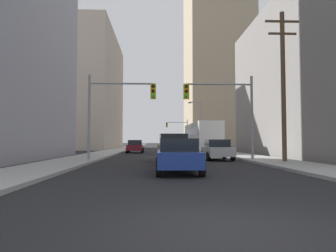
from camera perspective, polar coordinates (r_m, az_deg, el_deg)
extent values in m
plane|color=black|center=(5.22, 10.31, -18.54)|extent=(400.00, 400.00, 0.00)
cube|color=#9E9E99|center=(55.20, -8.13, -4.18)|extent=(3.19, 160.00, 0.15)
cube|color=#9E9E99|center=(55.47, 5.75, -4.19)|extent=(3.19, 160.00, 0.15)
cube|color=silver|center=(35.23, 6.34, -1.93)|extent=(2.76, 11.55, 2.90)
cube|color=black|center=(35.07, 4.30, -1.08)|extent=(0.26, 10.58, 0.80)
cube|color=red|center=(35.06, 4.30, -2.88)|extent=(0.26, 10.58, 0.28)
cylinder|color=black|center=(39.08, 3.75, -4.15)|extent=(0.32, 1.00, 1.00)
cylinder|color=black|center=(39.40, 7.16, -4.13)|extent=(0.32, 1.00, 1.00)
cylinder|color=black|center=(31.89, 5.13, -4.45)|extent=(0.32, 1.00, 1.00)
cylinder|color=black|center=(32.27, 9.28, -4.41)|extent=(0.32, 1.00, 1.00)
cube|color=#C6B793|center=(19.79, 1.14, -4.60)|extent=(2.20, 5.47, 0.80)
cube|color=black|center=(20.75, 0.97, -2.45)|extent=(1.87, 1.87, 0.70)
cube|color=black|center=(18.43, 1.39, -3.34)|extent=(1.85, 2.44, 0.10)
cylinder|color=black|center=(21.50, -1.71, -5.53)|extent=(0.28, 0.80, 0.80)
cylinder|color=black|center=(21.60, 3.41, -5.51)|extent=(0.28, 0.80, 0.80)
cylinder|color=black|center=(18.05, -1.59, -6.05)|extent=(0.28, 0.80, 0.80)
cylinder|color=black|center=(18.17, 4.51, -6.02)|extent=(0.28, 0.80, 0.80)
cube|color=navy|center=(13.46, 1.88, -6.11)|extent=(1.85, 4.22, 0.65)
cube|color=black|center=(13.29, 1.92, -3.56)|extent=(1.61, 1.92, 0.55)
cylinder|color=black|center=(14.78, -1.87, -7.07)|extent=(0.22, 0.64, 0.64)
cylinder|color=black|center=(14.90, 4.84, -7.03)|extent=(0.22, 0.64, 0.64)
cylinder|color=black|center=(12.10, -1.77, -8.02)|extent=(0.22, 0.64, 0.64)
cylinder|color=black|center=(12.24, 6.42, -7.94)|extent=(0.22, 0.64, 0.64)
cube|color=#B7BABF|center=(23.03, 9.13, -4.70)|extent=(1.86, 4.22, 0.65)
cube|color=black|center=(22.87, 9.19, -3.21)|extent=(1.61, 1.92, 0.55)
cylinder|color=black|center=(24.22, 6.49, -5.40)|extent=(0.22, 0.64, 0.64)
cylinder|color=black|center=(24.54, 10.50, -5.33)|extent=(0.22, 0.64, 0.64)
cylinder|color=black|center=(21.57, 7.58, -5.71)|extent=(0.22, 0.64, 0.64)
cylinder|color=black|center=(21.93, 12.06, -5.62)|extent=(0.22, 0.64, 0.64)
cube|color=maroon|center=(36.21, -6.17, -4.02)|extent=(1.82, 4.21, 0.65)
cube|color=black|center=(36.05, -6.18, -3.07)|extent=(1.59, 1.91, 0.55)
cylinder|color=black|center=(37.62, -7.35, -4.46)|extent=(0.22, 0.64, 0.64)
cylinder|color=black|center=(37.51, -4.71, -4.48)|extent=(0.22, 0.64, 0.64)
cylinder|color=black|center=(34.94, -7.74, -4.59)|extent=(0.22, 0.64, 0.64)
cylinder|color=black|center=(34.82, -4.90, -4.61)|extent=(0.22, 0.64, 0.64)
cylinder|color=gray|center=(21.56, -14.60, 1.48)|extent=(0.18, 0.18, 6.00)
cylinder|color=gray|center=(21.51, -8.72, 7.89)|extent=(4.40, 0.12, 0.12)
cube|color=gold|center=(21.29, -2.80, 6.54)|extent=(0.38, 0.30, 1.05)
sphere|color=black|center=(21.18, -2.80, 7.52)|extent=(0.24, 0.24, 0.24)
sphere|color=black|center=(21.12, -2.80, 6.61)|extent=(0.24, 0.24, 0.24)
sphere|color=#19D833|center=(21.07, -2.80, 5.70)|extent=(0.24, 0.24, 0.24)
cylinder|color=gray|center=(22.12, 15.50, 1.39)|extent=(0.18, 0.18, 6.00)
cylinder|color=gray|center=(21.83, 9.57, 7.73)|extent=(4.63, 0.12, 0.12)
cube|color=gold|center=(21.39, 3.45, 6.49)|extent=(0.38, 0.30, 1.05)
sphere|color=black|center=(21.28, 3.50, 7.47)|extent=(0.24, 0.24, 0.24)
sphere|color=black|center=(21.22, 3.50, 6.56)|extent=(0.24, 0.24, 0.24)
sphere|color=#19D833|center=(21.17, 3.50, 5.66)|extent=(0.24, 0.24, 0.24)
cylinder|color=gray|center=(65.34, 3.64, -1.42)|extent=(0.18, 0.18, 6.00)
cylinder|color=gray|center=(65.25, 1.70, 0.69)|extent=(4.41, 0.12, 0.12)
cube|color=gold|center=(65.10, -0.23, 0.23)|extent=(0.38, 0.30, 1.05)
sphere|color=black|center=(64.95, -0.23, 0.54)|extent=(0.24, 0.24, 0.24)
sphere|color=black|center=(64.93, -0.23, 0.24)|extent=(0.24, 0.24, 0.24)
sphere|color=#19D833|center=(64.91, -0.23, -0.06)|extent=(0.24, 0.24, 0.24)
cylinder|color=brown|center=(20.70, 20.85, 6.87)|extent=(0.28, 0.28, 9.67)
cube|color=brown|center=(21.81, 20.64, 17.91)|extent=(2.20, 0.12, 0.12)
cube|color=brown|center=(21.54, 20.68, 15.92)|extent=(1.80, 0.12, 0.12)
cylinder|color=gray|center=(46.05, 6.27, 0.11)|extent=(0.16, 0.16, 7.50)
cylinder|color=gray|center=(46.25, 5.18, 4.51)|extent=(1.73, 0.10, 0.10)
ellipsoid|color=#4C4C51|center=(46.13, 4.12, 4.39)|extent=(0.56, 0.32, 0.20)
cube|color=#B7A893|center=(60.42, -20.58, 5.98)|extent=(22.73, 24.24, 20.94)
cube|color=tan|center=(99.98, 9.06, 14.47)|extent=(18.30, 26.10, 62.13)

